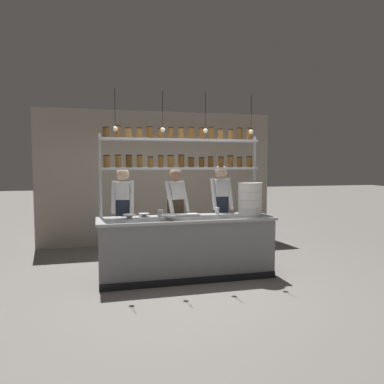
{
  "coord_description": "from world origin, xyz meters",
  "views": [
    {
      "loc": [
        -1.3,
        -5.45,
        1.74
      ],
      "look_at": [
        0.14,
        0.2,
        1.29
      ],
      "focal_mm": 35.0,
      "sensor_mm": 36.0,
      "label": 1
    }
  ],
  "objects_px": {
    "chef_right": "(221,207)",
    "prep_bowl_center_back": "(144,215)",
    "chef_left": "(123,211)",
    "cutting_board": "(186,215)",
    "container_stack": "(250,199)",
    "prep_bowl_near_left": "(129,217)",
    "chef_center": "(176,211)",
    "serving_cup_by_board": "(160,213)",
    "spice_shelf_unit": "(181,155)",
    "prep_bowl_center_front": "(170,217)",
    "serving_cup_front": "(217,211)"
  },
  "relations": [
    {
      "from": "chef_right",
      "to": "prep_bowl_center_back",
      "type": "distance_m",
      "value": 1.39
    },
    {
      "from": "chef_left",
      "to": "cutting_board",
      "type": "bearing_deg",
      "value": -20.67
    },
    {
      "from": "container_stack",
      "to": "prep_bowl_center_back",
      "type": "height_order",
      "value": "container_stack"
    },
    {
      "from": "cutting_board",
      "to": "prep_bowl_near_left",
      "type": "height_order",
      "value": "prep_bowl_near_left"
    },
    {
      "from": "chef_center",
      "to": "container_stack",
      "type": "height_order",
      "value": "chef_center"
    },
    {
      "from": "serving_cup_by_board",
      "to": "spice_shelf_unit",
      "type": "bearing_deg",
      "value": 21.39
    },
    {
      "from": "chef_center",
      "to": "prep_bowl_center_front",
      "type": "distance_m",
      "value": 0.79
    },
    {
      "from": "prep_bowl_near_left",
      "to": "serving_cup_front",
      "type": "relative_size",
      "value": 1.93
    },
    {
      "from": "chef_center",
      "to": "serving_cup_front",
      "type": "distance_m",
      "value": 0.69
    },
    {
      "from": "cutting_board",
      "to": "prep_bowl_center_front",
      "type": "xyz_separation_m",
      "value": [
        -0.32,
        -0.35,
        0.03
      ]
    },
    {
      "from": "chef_right",
      "to": "prep_bowl_center_back",
      "type": "height_order",
      "value": "chef_right"
    },
    {
      "from": "chef_left",
      "to": "prep_bowl_near_left",
      "type": "height_order",
      "value": "chef_left"
    },
    {
      "from": "chef_center",
      "to": "container_stack",
      "type": "relative_size",
      "value": 3.2
    },
    {
      "from": "chef_center",
      "to": "serving_cup_by_board",
      "type": "distance_m",
      "value": 0.5
    },
    {
      "from": "container_stack",
      "to": "prep_bowl_center_front",
      "type": "distance_m",
      "value": 1.32
    },
    {
      "from": "cutting_board",
      "to": "serving_cup_front",
      "type": "xyz_separation_m",
      "value": [
        0.54,
        0.09,
        0.04
      ]
    },
    {
      "from": "chef_right",
      "to": "prep_bowl_center_back",
      "type": "bearing_deg",
      "value": -165.24
    },
    {
      "from": "chef_right",
      "to": "cutting_board",
      "type": "bearing_deg",
      "value": -148.78
    },
    {
      "from": "serving_cup_front",
      "to": "prep_bowl_center_front",
      "type": "bearing_deg",
      "value": -152.8
    },
    {
      "from": "cutting_board",
      "to": "chef_left",
      "type": "bearing_deg",
      "value": 151.33
    },
    {
      "from": "chef_left",
      "to": "container_stack",
      "type": "xyz_separation_m",
      "value": [
        1.9,
        -0.75,
        0.22
      ]
    },
    {
      "from": "chef_left",
      "to": "prep_bowl_center_back",
      "type": "height_order",
      "value": "chef_left"
    },
    {
      "from": "prep_bowl_center_back",
      "to": "spice_shelf_unit",
      "type": "bearing_deg",
      "value": 6.0
    },
    {
      "from": "chef_right",
      "to": "serving_cup_by_board",
      "type": "xyz_separation_m",
      "value": [
        -1.11,
        -0.39,
        -0.01
      ]
    },
    {
      "from": "serving_cup_by_board",
      "to": "prep_bowl_center_front",
      "type": "bearing_deg",
      "value": -78.28
    },
    {
      "from": "prep_bowl_center_front",
      "to": "prep_bowl_center_back",
      "type": "bearing_deg",
      "value": 125.74
    },
    {
      "from": "chef_center",
      "to": "chef_right",
      "type": "relative_size",
      "value": 0.97
    },
    {
      "from": "prep_bowl_center_front",
      "to": "serving_cup_by_board",
      "type": "xyz_separation_m",
      "value": [
        -0.08,
        0.37,
        0.01
      ]
    },
    {
      "from": "prep_bowl_center_front",
      "to": "chef_left",
      "type": "bearing_deg",
      "value": 125.08
    },
    {
      "from": "spice_shelf_unit",
      "to": "serving_cup_by_board",
      "type": "xyz_separation_m",
      "value": [
        -0.36,
        -0.14,
        -0.89
      ]
    },
    {
      "from": "prep_bowl_center_front",
      "to": "prep_bowl_center_back",
      "type": "relative_size",
      "value": 1.62
    },
    {
      "from": "chef_left",
      "to": "chef_right",
      "type": "xyz_separation_m",
      "value": [
        1.64,
        -0.11,
        0.03
      ]
    },
    {
      "from": "cutting_board",
      "to": "serving_cup_front",
      "type": "height_order",
      "value": "serving_cup_front"
    },
    {
      "from": "chef_center",
      "to": "prep_bowl_center_back",
      "type": "xyz_separation_m",
      "value": [
        -0.57,
        -0.31,
        -0.01
      ]
    },
    {
      "from": "chef_center",
      "to": "prep_bowl_near_left",
      "type": "xyz_separation_m",
      "value": [
        -0.8,
        -0.46,
        -0.01
      ]
    },
    {
      "from": "chef_left",
      "to": "container_stack",
      "type": "bearing_deg",
      "value": -13.63
    },
    {
      "from": "chef_center",
      "to": "prep_bowl_near_left",
      "type": "distance_m",
      "value": 0.92
    },
    {
      "from": "serving_cup_by_board",
      "to": "serving_cup_front",
      "type": "bearing_deg",
      "value": 4.81
    },
    {
      "from": "prep_bowl_center_front",
      "to": "container_stack",
      "type": "bearing_deg",
      "value": 4.8
    },
    {
      "from": "prep_bowl_near_left",
      "to": "prep_bowl_center_front",
      "type": "xyz_separation_m",
      "value": [
        0.55,
        -0.29,
        0.01
      ]
    },
    {
      "from": "chef_center",
      "to": "container_stack",
      "type": "distance_m",
      "value": 1.25
    },
    {
      "from": "chef_right",
      "to": "prep_bowl_center_front",
      "type": "height_order",
      "value": "chef_right"
    },
    {
      "from": "container_stack",
      "to": "prep_bowl_center_back",
      "type": "relative_size",
      "value": 3.01
    },
    {
      "from": "chef_left",
      "to": "serving_cup_by_board",
      "type": "xyz_separation_m",
      "value": [
        0.53,
        -0.5,
        0.01
      ]
    },
    {
      "from": "prep_bowl_near_left",
      "to": "prep_bowl_center_back",
      "type": "xyz_separation_m",
      "value": [
        0.24,
        0.15,
        -0.0
      ]
    },
    {
      "from": "chef_right",
      "to": "serving_cup_by_board",
      "type": "relative_size",
      "value": 16.52
    },
    {
      "from": "chef_right",
      "to": "prep_bowl_near_left",
      "type": "relative_size",
      "value": 8.41
    },
    {
      "from": "serving_cup_front",
      "to": "cutting_board",
      "type": "bearing_deg",
      "value": -170.49
    },
    {
      "from": "container_stack",
      "to": "spice_shelf_unit",
      "type": "bearing_deg",
      "value": 158.36
    },
    {
      "from": "serving_cup_by_board",
      "to": "prep_bowl_center_back",
      "type": "bearing_deg",
      "value": 162.12
    }
  ]
}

